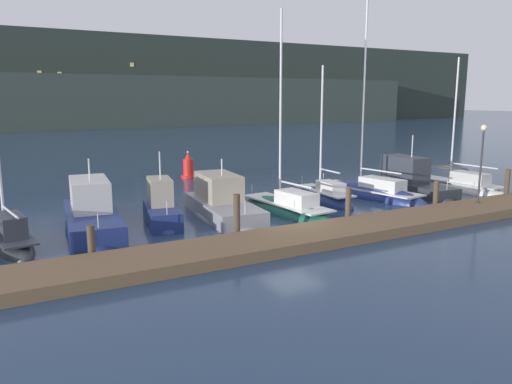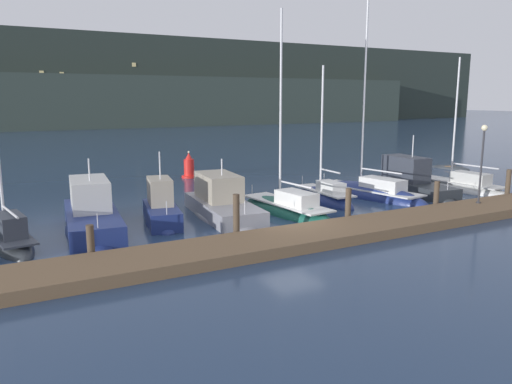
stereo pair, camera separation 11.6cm
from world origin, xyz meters
TOP-DOWN VIEW (x-y plane):
  - ground_plane at (0.00, 0.00)m, footprint 400.00×400.00m
  - dock at (0.00, -1.88)m, footprint 39.56×2.80m
  - mooring_pile_1 at (-8.95, -0.23)m, footprint 0.28×0.28m
  - mooring_pile_2 at (-2.98, -0.23)m, footprint 0.28×0.28m
  - mooring_pile_3 at (2.98, -0.23)m, footprint 0.28×0.28m
  - mooring_pile_4 at (8.95, -0.23)m, footprint 0.28×0.28m
  - mooring_pile_5 at (14.91, -0.23)m, footprint 0.28×0.28m
  - sailboat_berth_2 at (-11.52, 3.66)m, footprint 2.38×5.89m
  - motorboat_berth_3 at (-8.02, 4.47)m, footprint 3.24×7.72m
  - motorboat_berth_4 at (-4.84, 4.15)m, footprint 2.37×4.71m
  - motorboat_berth_5 at (-1.64, 4.12)m, footprint 3.19×7.30m
  - sailboat_berth_6 at (1.62, 3.08)m, footprint 2.66×7.19m
  - sailboat_berth_7 at (5.06, 4.48)m, footprint 1.82×5.50m
  - sailboat_berth_8 at (8.42, 4.40)m, footprint 3.41×8.54m
  - motorboat_berth_9 at (11.63, 4.25)m, footprint 2.67×7.16m
  - sailboat_berth_10 at (15.19, 3.40)m, footprint 2.38×7.41m
  - channel_buoy at (1.39, 16.71)m, footprint 1.14×1.14m
  - dock_lamppost at (10.81, -1.42)m, footprint 0.32×0.32m
  - hillside_backdrop at (2.17, 93.94)m, footprint 240.00×23.00m
  - rowboat_adrift at (22.81, 10.62)m, footprint 2.26×3.45m

SIDE VIEW (x-z plane):
  - ground_plane at x=0.00m, z-range 0.00..0.00m
  - rowboat_adrift at x=22.81m, z-range -0.28..0.28m
  - sailboat_berth_7 at x=5.06m, z-range -4.17..4.40m
  - sailboat_berth_8 at x=8.42m, z-range -6.38..6.62m
  - sailboat_berth_6 at x=1.62m, z-range -5.41..5.67m
  - sailboat_berth_10 at x=15.19m, z-range -4.45..4.71m
  - sailboat_berth_2 at x=-11.52m, z-range -3.49..3.84m
  - dock at x=0.00m, z-range 0.00..0.45m
  - motorboat_berth_5 at x=-1.64m, z-range -1.28..2.13m
  - motorboat_berth_4 at x=-4.84m, z-range -1.55..2.41m
  - motorboat_berth_9 at x=11.63m, z-range -1.63..2.52m
  - motorboat_berth_3 at x=-8.02m, z-range -1.45..2.36m
  - mooring_pile_1 at x=-8.95m, z-range 0.00..1.41m
  - channel_buoy at x=1.39m, z-range -0.25..1.78m
  - mooring_pile_4 at x=8.95m, z-range 0.00..1.60m
  - mooring_pile_3 at x=2.98m, z-range 0.00..1.74m
  - mooring_pile_5 at x=14.91m, z-range 0.00..1.82m
  - mooring_pile_2 at x=-2.98m, z-range 0.00..2.00m
  - dock_lamppost at x=10.81m, z-range 1.14..5.28m
  - hillside_backdrop at x=2.17m, z-range -0.74..18.36m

